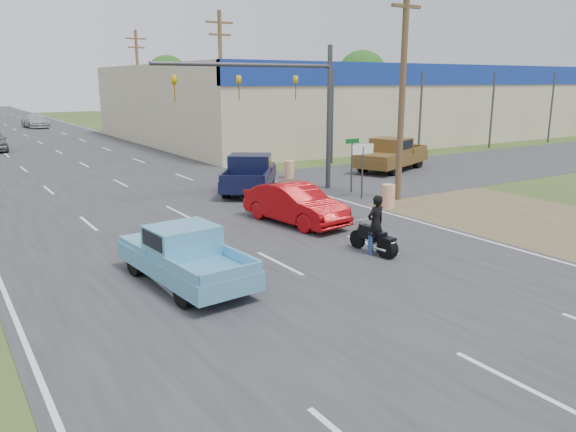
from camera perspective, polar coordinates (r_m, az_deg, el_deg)
ground at (r=11.36m, az=21.78°, el=-15.37°), size 200.00×200.00×0.00m
main_road at (r=46.59m, az=-22.26°, el=6.03°), size 15.00×180.00×0.02m
cross_road at (r=25.53m, az=-12.82°, el=1.24°), size 120.00×10.00×0.02m
dirt_verge at (r=25.39m, az=18.17°, el=0.82°), size 8.00×18.00×0.01m
big_box_store at (r=60.83m, az=9.09°, el=11.52°), size 50.00×28.10×6.60m
utility_pole_1 at (r=25.75m, az=11.59°, el=13.32°), size 2.00×0.28×10.00m
utility_pole_2 at (r=40.67m, az=-6.82°, el=13.49°), size 2.00×0.28×10.00m
utility_pole_3 at (r=57.38m, az=-14.95°, el=13.13°), size 2.00×0.28×10.00m
tree_3 at (r=98.60m, az=7.52°, el=13.97°), size 8.40×8.40×10.40m
tree_5 at (r=107.61m, az=-12.16°, el=13.58°), size 7.98×7.98×9.88m
barrel_0 at (r=24.47m, az=10.15°, el=2.01°), size 0.56×0.56×1.00m
barrel_1 at (r=31.34m, az=0.10°, el=4.74°), size 0.56×0.56×1.00m
lane_sign at (r=25.84m, az=7.60°, el=5.87°), size 1.20×0.08×2.52m
street_name_sign at (r=27.40m, az=6.51°, el=5.72°), size 0.80×0.08×2.61m
signal_mast at (r=26.64m, az=-0.49°, el=12.48°), size 9.12×0.40×7.00m
red_convertible at (r=21.27m, az=0.75°, el=1.20°), size 2.23×4.76×1.51m
motorcycle at (r=17.76m, az=8.93°, el=-2.52°), size 0.60×1.96×0.99m
rider at (r=17.67m, az=8.89°, el=-1.07°), size 0.68×0.47×1.79m
blue_pickup at (r=15.27m, az=-10.65°, el=-3.84°), size 2.25×4.95×1.59m
navy_pickup at (r=27.68m, az=-3.87°, el=4.41°), size 4.98×5.68×1.82m
brown_pickup at (r=34.58m, az=10.38°, el=6.18°), size 6.37×4.35×1.97m
distant_car_silver at (r=72.16m, az=-24.29°, el=8.79°), size 2.69×5.59×1.57m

